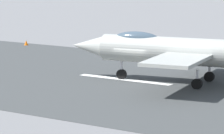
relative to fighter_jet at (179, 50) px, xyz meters
The scene contains 5 objects.
ground_plane 4.19m from the fighter_jet, 15.68° to the left, with size 400.00×400.00×0.00m, color slate.
runway_strip 4.17m from the fighter_jet, 15.76° to the left, with size 240.00×26.00×0.02m.
fighter_jet is the anchor object (origin of this frame).
marker_cone_mid 13.25m from the fighter_jet, 54.81° to the right, with size 0.44×0.44×0.55m, color orange.
marker_cone_far 26.34m from the fighter_jet, 24.00° to the right, with size 0.44×0.44×0.55m, color orange.
Camera 1 is at (-26.43, 42.56, 9.05)m, focal length 108.82 mm.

